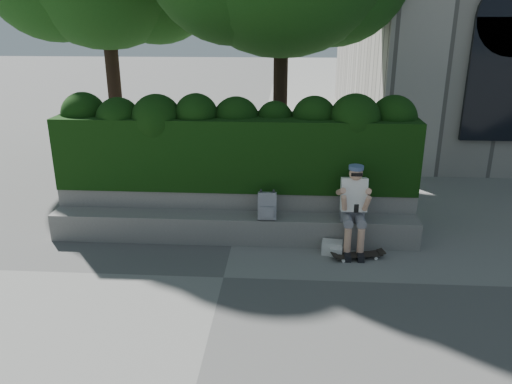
# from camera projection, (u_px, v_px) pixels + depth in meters

# --- Properties ---
(ground) EXTENTS (80.00, 80.00, 0.00)m
(ground) POSITION_uv_depth(u_px,v_px,m) (223.00, 277.00, 7.10)
(ground) COLOR slate
(ground) RESTS_ON ground
(bench_ledge) EXTENTS (6.00, 0.45, 0.45)m
(bench_ledge) POSITION_uv_depth(u_px,v_px,m) (233.00, 228.00, 8.20)
(bench_ledge) COLOR gray
(bench_ledge) RESTS_ON ground
(planter_wall) EXTENTS (6.00, 0.50, 0.75)m
(planter_wall) POSITION_uv_depth(u_px,v_px,m) (236.00, 209.00, 8.60)
(planter_wall) COLOR gray
(planter_wall) RESTS_ON ground
(hedge) EXTENTS (6.00, 1.00, 1.20)m
(hedge) POSITION_uv_depth(u_px,v_px,m) (236.00, 151.00, 8.49)
(hedge) COLOR black
(hedge) RESTS_ON planter_wall
(person) EXTENTS (0.40, 0.76, 1.38)m
(person) POSITION_uv_depth(u_px,v_px,m) (354.00, 205.00, 7.74)
(person) COLOR slate
(person) RESTS_ON ground
(skateboard) EXTENTS (0.76, 0.34, 0.08)m
(skateboard) POSITION_uv_depth(u_px,v_px,m) (358.00, 255.00, 7.63)
(skateboard) COLOR black
(skateboard) RESTS_ON ground
(backpack_plaid) EXTENTS (0.30, 0.16, 0.43)m
(backpack_plaid) POSITION_uv_depth(u_px,v_px,m) (267.00, 206.00, 7.93)
(backpack_plaid) COLOR #A3A3A7
(backpack_plaid) RESTS_ON bench_ledge
(backpack_ground) EXTENTS (0.34, 0.26, 0.20)m
(backpack_ground) POSITION_uv_depth(u_px,v_px,m) (332.00, 247.00, 7.79)
(backpack_ground) COLOR silver
(backpack_ground) RESTS_ON ground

